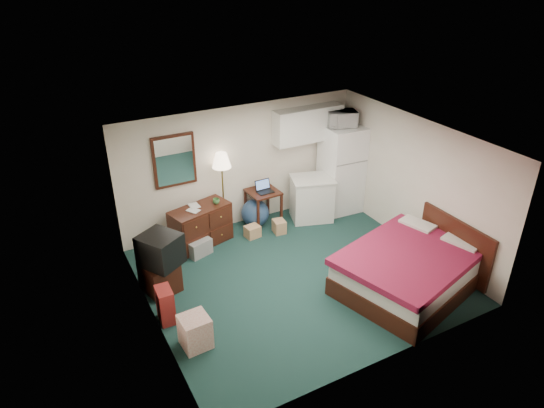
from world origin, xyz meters
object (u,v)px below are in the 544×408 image
desk (263,208)px  tv_stand (160,277)px  floor_lamp (223,193)px  suitcase (165,305)px  dresser (201,226)px  fridge (341,169)px  bed (408,271)px  kitchen_counter (312,199)px

desk → tv_stand: size_ratio=1.35×
floor_lamp → suitcase: size_ratio=2.92×
dresser → tv_stand: 1.55m
fridge → desk: bearing=178.0°
desk → bed: desk is taller
kitchen_counter → floor_lamp: bearing=-173.6°
desk → fridge: fridge is taller
kitchen_counter → desk: bearing=-176.3°
suitcase → tv_stand: bearing=82.3°
floor_lamp → bed: 3.79m
fridge → suitcase: fridge is taller
desk → tv_stand: bearing=-158.0°
fridge → suitcase: 4.87m
desk → kitchen_counter: (1.01, -0.26, 0.07)m
floor_lamp → desk: 0.95m
fridge → bed: size_ratio=0.86×
fridge → tv_stand: bearing=-163.8°
dresser → suitcase: (-1.28, -1.84, -0.10)m
kitchen_counter → suitcase: kitchen_counter is taller
dresser → tv_stand: size_ratio=2.04×
fridge → bed: fridge is taller
floor_lamp → bed: (1.94, -3.22, -0.50)m
floor_lamp → fridge: fridge is taller
tv_stand → suitcase: size_ratio=0.97×
tv_stand → floor_lamp: bearing=22.1°
tv_stand → suitcase: (-0.15, -0.79, 0.03)m
fridge → suitcase: size_ratio=3.25×
bed → tv_stand: (-3.66, 1.94, -0.09)m
fridge → floor_lamp: bearing=177.1°
desk → fridge: (1.79, -0.17, 0.56)m
kitchen_counter → fridge: fridge is taller
floor_lamp → tv_stand: floor_lamp is taller
floor_lamp → suitcase: bearing=-132.0°
desk → tv_stand: desk is taller
tv_stand → suitcase: suitcase is taller
bed → kitchen_counter: bearing=76.5°
dresser → bed: (2.52, -2.99, -0.04)m
kitchen_counter → bed: kitchen_counter is taller
kitchen_counter → suitcase: size_ratio=1.55×
desk → suitcase: (-2.69, -1.95, -0.09)m
dresser → tv_stand: bearing=-152.0°
bed → tv_stand: bed is taller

